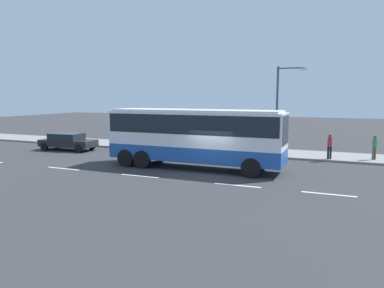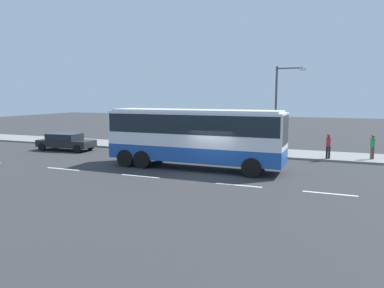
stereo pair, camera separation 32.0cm
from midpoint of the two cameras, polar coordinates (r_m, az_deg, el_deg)
ground_plane at (r=20.78m, az=2.65°, el=-4.79°), size 120.00×120.00×0.00m
sidewalk_curb at (r=28.93m, az=8.20°, el=-1.17°), size 80.00×4.00×0.15m
lane_centreline at (r=17.88m, az=16.38°, el=-7.13°), size 44.10×0.16×0.01m
coach_bus at (r=22.04m, az=-0.00°, el=1.85°), size 10.91×2.76×3.63m
car_black_sedan at (r=31.42m, az=-19.62°, el=0.40°), size 4.75×2.17×1.40m
pedestrian_near_curb at (r=26.45m, az=20.44°, el=-0.02°), size 0.32×0.32×1.75m
pedestrian_at_crossing at (r=27.43m, az=26.37°, el=-0.16°), size 0.32×0.32×1.69m
street_lamp at (r=26.91m, az=13.32°, el=6.24°), size 2.11×0.24×6.40m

